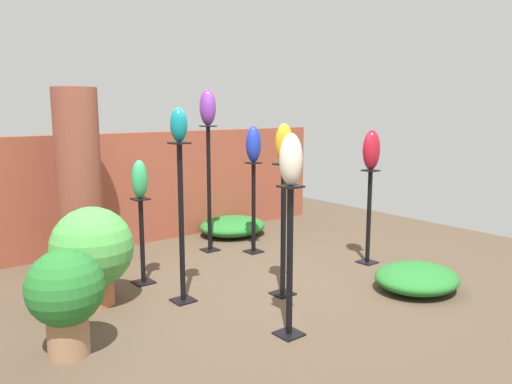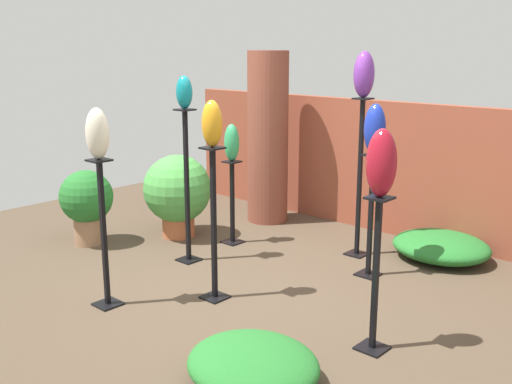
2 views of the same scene
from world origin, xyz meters
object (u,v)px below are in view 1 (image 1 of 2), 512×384
object	(u,v)px
brick_pillar	(79,180)
pedestal_jade	(142,245)
pedestal_ruby	(369,221)
potted_plant_mid_right	(92,251)
art_vase_violet	(208,107)
potted_plant_front_left	(66,294)
pedestal_amber	(283,235)
pedestal_ivory	(290,268)
art_vase_ivory	(291,159)
art_vase_cobalt	(254,144)
pedestal_teal	(182,230)
art_vase_jade	(140,179)
pedestal_violet	(209,194)
pedestal_cobalt	(254,212)
art_vase_teal	(179,125)
art_vase_amber	(284,143)
art_vase_ruby	(371,150)

from	to	relation	value
brick_pillar	pedestal_jade	world-z (taller)	brick_pillar
pedestal_ruby	potted_plant_mid_right	bearing A→B (deg)	165.46
art_vase_violet	potted_plant_front_left	bearing A→B (deg)	-144.80
pedestal_amber	pedestal_ivory	world-z (taller)	pedestal_amber
potted_plant_mid_right	art_vase_ivory	bearing A→B (deg)	-58.49
art_vase_cobalt	art_vase_violet	bearing A→B (deg)	133.70
pedestal_teal	art_vase_jade	world-z (taller)	pedestal_teal
pedestal_jade	pedestal_violet	distance (m)	1.39
pedestal_amber	pedestal_violet	xyz separation A→B (m)	(0.29, 1.73, 0.15)
pedestal_violet	pedestal_cobalt	bearing A→B (deg)	-46.30
brick_pillar	pedestal_teal	xyz separation A→B (m)	(0.37, -1.61, -0.32)
pedestal_ruby	art_vase_violet	xyz separation A→B (m)	(-1.17, 1.60, 1.31)
pedestal_cobalt	art_vase_cobalt	size ratio (longest dim) A/B	2.57
art_vase_violet	potted_plant_mid_right	distance (m)	2.39
art_vase_teal	pedestal_ruby	bearing A→B (deg)	-8.03
pedestal_violet	pedestal_ruby	bearing A→B (deg)	-53.84
pedestal_ruby	art_vase_ivory	world-z (taller)	art_vase_ivory
pedestal_ivory	art_vase_amber	bearing A→B (deg)	51.50
art_vase_amber	art_vase_ivory	size ratio (longest dim) A/B	0.93
pedestal_violet	art_vase_amber	distance (m)	1.91
pedestal_cobalt	pedestal_ivory	xyz separation A→B (m)	(-1.23, -2.02, 0.04)
art_vase_teal	art_vase_jade	size ratio (longest dim) A/B	0.79
art_vase_teal	art_vase_amber	bearing A→B (deg)	-28.33
pedestal_amber	potted_plant_front_left	bearing A→B (deg)	177.66
art_vase_amber	pedestal_ivory	bearing A→B (deg)	-128.50
brick_pillar	pedestal_cobalt	distance (m)	2.10
art_vase_jade	potted_plant_mid_right	bearing A→B (deg)	-158.31
art_vase_ruby	art_vase_amber	xyz separation A→B (m)	(-1.46, -0.13, 0.15)
pedestal_amber	art_vase_teal	size ratio (longest dim) A/B	4.20
pedestal_amber	pedestal_jade	world-z (taller)	pedestal_amber
art_vase_jade	potted_plant_front_left	world-z (taller)	art_vase_jade
pedestal_violet	art_vase_ruby	world-z (taller)	pedestal_violet
art_vase_amber	potted_plant_front_left	world-z (taller)	art_vase_amber
pedestal_cobalt	pedestal_ruby	distance (m)	1.42
pedestal_cobalt	art_vase_violet	world-z (taller)	art_vase_violet
pedestal_amber	art_vase_ivory	world-z (taller)	art_vase_ivory
art_vase_cobalt	art_vase_violet	size ratio (longest dim) A/B	1.01
pedestal_violet	art_vase_amber	bearing A→B (deg)	-99.52
pedestal_teal	pedestal_ivory	world-z (taller)	pedestal_teal
pedestal_ruby	pedestal_ivory	size ratio (longest dim) A/B	0.91
pedestal_cobalt	art_vase_cobalt	world-z (taller)	art_vase_cobalt
art_vase_ruby	art_vase_violet	bearing A→B (deg)	126.16
brick_pillar	pedestal_ruby	world-z (taller)	brick_pillar
pedestal_ruby	potted_plant_front_left	bearing A→B (deg)	-179.18
pedestal_ruby	pedestal_amber	xyz separation A→B (m)	(-1.46, -0.13, 0.09)
pedestal_ivory	art_vase_jade	xyz separation A→B (m)	(-0.37, 1.85, 0.54)
art_vase_ruby	potted_plant_mid_right	world-z (taller)	art_vase_ruby
art_vase_jade	pedestal_amber	bearing A→B (deg)	-51.35
pedestal_teal	art_vase_ivory	distance (m)	1.40
pedestal_ivory	art_vase_amber	distance (m)	1.28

